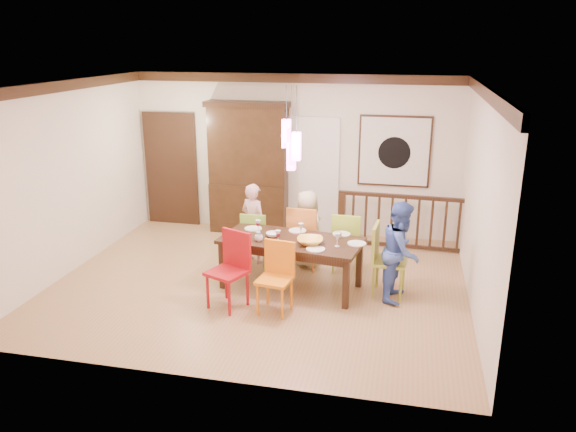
% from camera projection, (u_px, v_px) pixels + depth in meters
% --- Properties ---
extents(floor, '(6.00, 6.00, 0.00)m').
position_uv_depth(floor, '(260.00, 283.00, 8.36)').
color(floor, '#AB7A53').
rests_on(floor, ground).
extents(ceiling, '(6.00, 6.00, 0.00)m').
position_uv_depth(ceiling, '(256.00, 84.00, 7.48)').
color(ceiling, white).
rests_on(ceiling, wall_back).
extents(wall_back, '(6.00, 0.00, 6.00)m').
position_uv_depth(wall_back, '(294.00, 155.00, 10.25)').
color(wall_back, beige).
rests_on(wall_back, floor).
extents(wall_left, '(0.00, 5.00, 5.00)m').
position_uv_depth(wall_left, '(68.00, 178.00, 8.54)').
color(wall_left, beige).
rests_on(wall_left, floor).
extents(wall_right, '(0.00, 5.00, 5.00)m').
position_uv_depth(wall_right, '(480.00, 202.00, 7.31)').
color(wall_right, beige).
rests_on(wall_right, floor).
extents(crown_molding, '(6.00, 5.00, 0.16)m').
position_uv_depth(crown_molding, '(256.00, 90.00, 7.51)').
color(crown_molding, black).
rests_on(crown_molding, wall_back).
extents(panel_door, '(1.04, 0.07, 2.24)m').
position_uv_depth(panel_door, '(172.00, 171.00, 10.82)').
color(panel_door, black).
rests_on(panel_door, wall_back).
extents(white_doorway, '(0.97, 0.05, 2.22)m').
position_uv_depth(white_doorway, '(312.00, 178.00, 10.27)').
color(white_doorway, silver).
rests_on(white_doorway, wall_back).
extents(painting, '(1.25, 0.06, 1.25)m').
position_uv_depth(painting, '(394.00, 151.00, 9.80)').
color(painting, black).
rests_on(painting, wall_back).
extents(pendant_cluster, '(0.27, 0.21, 1.14)m').
position_uv_depth(pendant_cluster, '(291.00, 145.00, 7.60)').
color(pendant_cluster, '#F1489E').
rests_on(pendant_cluster, ceiling).
extents(dining_table, '(2.11, 1.19, 0.75)m').
position_uv_depth(dining_table, '(291.00, 245.00, 8.04)').
color(dining_table, black).
rests_on(dining_table, floor).
extents(chair_far_left, '(0.42, 0.42, 0.90)m').
position_uv_depth(chair_far_left, '(256.00, 234.00, 8.91)').
color(chair_far_left, '#7EB238').
rests_on(chair_far_left, floor).
extents(chair_far_mid, '(0.49, 0.49, 1.03)m').
position_uv_depth(chair_far_mid, '(305.00, 232.00, 8.78)').
color(chair_far_mid, '#C5722A').
rests_on(chair_far_mid, floor).
extents(chair_far_right, '(0.44, 0.44, 0.97)m').
position_uv_depth(chair_far_right, '(347.00, 237.00, 8.66)').
color(chair_far_right, '#9CC532').
rests_on(chair_far_right, floor).
extents(chair_near_left, '(0.61, 0.61, 1.04)m').
position_uv_depth(chair_near_left, '(227.00, 266.00, 7.45)').
color(chair_near_left, '#A00D15').
rests_on(chair_near_left, floor).
extents(chair_near_mid, '(0.48, 0.48, 0.94)m').
position_uv_depth(chair_near_mid, '(275.00, 274.00, 7.33)').
color(chair_near_mid, orange).
rests_on(chair_near_mid, floor).
extents(chair_end_right, '(0.50, 0.50, 1.03)m').
position_uv_depth(chair_end_right, '(390.00, 256.00, 7.83)').
color(chair_end_right, '#9CA634').
rests_on(chair_end_right, floor).
extents(china_hutch, '(1.53, 0.46, 2.42)m').
position_uv_depth(china_hutch, '(249.00, 168.00, 10.30)').
color(china_hutch, black).
rests_on(china_hutch, floor).
extents(balustrade, '(2.31, 0.18, 0.96)m').
position_uv_depth(balustrade, '(405.00, 221.00, 9.60)').
color(balustrade, black).
rests_on(balustrade, floor).
extents(person_far_left, '(0.57, 0.49, 1.31)m').
position_uv_depth(person_far_left, '(254.00, 223.00, 8.99)').
color(person_far_left, beige).
rests_on(person_far_left, floor).
extents(person_far_mid, '(0.72, 0.63, 1.24)m').
position_uv_depth(person_far_mid, '(307.00, 229.00, 8.85)').
color(person_far_mid, '#BCB68E').
rests_on(person_far_mid, floor).
extents(person_end_right, '(0.63, 0.76, 1.40)m').
position_uv_depth(person_end_right, '(401.00, 251.00, 7.69)').
color(person_end_right, '#3F5DB2').
rests_on(person_end_right, floor).
extents(serving_bowl, '(0.42, 0.42, 0.09)m').
position_uv_depth(serving_bowl, '(310.00, 241.00, 7.80)').
color(serving_bowl, gold).
rests_on(serving_bowl, dining_table).
extents(small_bowl, '(0.25, 0.25, 0.06)m').
position_uv_depth(small_bowl, '(273.00, 235.00, 8.09)').
color(small_bowl, white).
rests_on(small_bowl, dining_table).
extents(cup_left, '(0.13, 0.13, 0.09)m').
position_uv_depth(cup_left, '(259.00, 238.00, 7.90)').
color(cup_left, silver).
rests_on(cup_left, dining_table).
extents(cup_right, '(0.10, 0.10, 0.08)m').
position_uv_depth(cup_right, '(339.00, 235.00, 8.06)').
color(cup_right, silver).
rests_on(cup_right, dining_table).
extents(plate_far_left, '(0.26, 0.26, 0.01)m').
position_uv_depth(plate_far_left, '(253.00, 228.00, 8.43)').
color(plate_far_left, white).
rests_on(plate_far_left, dining_table).
extents(plate_far_mid, '(0.26, 0.26, 0.01)m').
position_uv_depth(plate_far_mid, '(298.00, 231.00, 8.34)').
color(plate_far_mid, white).
rests_on(plate_far_mid, dining_table).
extents(plate_far_right, '(0.26, 0.26, 0.01)m').
position_uv_depth(plate_far_right, '(342.00, 234.00, 8.19)').
color(plate_far_right, white).
rests_on(plate_far_right, dining_table).
extents(plate_near_left, '(0.26, 0.26, 0.01)m').
position_uv_depth(plate_near_left, '(239.00, 242.00, 7.88)').
color(plate_near_left, white).
rests_on(plate_near_left, dining_table).
extents(plate_near_mid, '(0.26, 0.26, 0.01)m').
position_uv_depth(plate_near_mid, '(316.00, 249.00, 7.60)').
color(plate_near_mid, white).
rests_on(plate_near_mid, dining_table).
extents(plate_end_right, '(0.26, 0.26, 0.01)m').
position_uv_depth(plate_end_right, '(357.00, 243.00, 7.81)').
color(plate_end_right, white).
rests_on(plate_end_right, dining_table).
extents(wine_glass_a, '(0.08, 0.08, 0.19)m').
position_uv_depth(wine_glass_a, '(258.00, 226.00, 8.26)').
color(wine_glass_a, '#590C19').
rests_on(wine_glass_a, dining_table).
extents(wine_glass_b, '(0.08, 0.08, 0.19)m').
position_uv_depth(wine_glass_b, '(301.00, 230.00, 8.11)').
color(wine_glass_b, silver).
rests_on(wine_glass_b, dining_table).
extents(wine_glass_c, '(0.08, 0.08, 0.19)m').
position_uv_depth(wine_glass_c, '(278.00, 237.00, 7.81)').
color(wine_glass_c, '#590C19').
rests_on(wine_glass_c, dining_table).
extents(wine_glass_d, '(0.08, 0.08, 0.19)m').
position_uv_depth(wine_glass_d, '(337.00, 240.00, 7.69)').
color(wine_glass_d, silver).
rests_on(wine_glass_d, dining_table).
extents(napkin, '(0.18, 0.14, 0.01)m').
position_uv_depth(napkin, '(286.00, 247.00, 7.67)').
color(napkin, '#D83359').
rests_on(napkin, dining_table).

